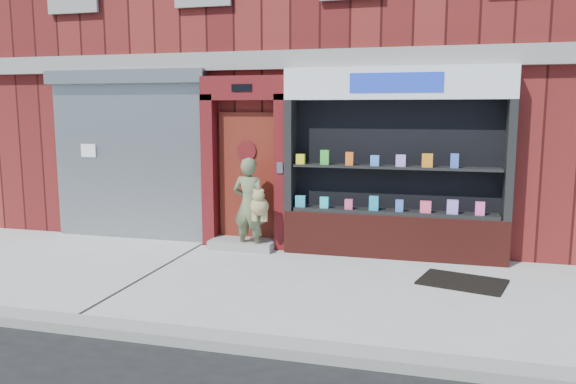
% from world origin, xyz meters
% --- Properties ---
extents(ground, '(80.00, 80.00, 0.00)m').
position_xyz_m(ground, '(0.00, 0.00, 0.00)').
color(ground, '#9E9E99').
rests_on(ground, ground).
extents(curb, '(60.00, 0.30, 0.12)m').
position_xyz_m(curb, '(0.00, -2.15, 0.06)').
color(curb, gray).
rests_on(curb, ground).
extents(building, '(12.00, 8.16, 8.00)m').
position_xyz_m(building, '(-0.00, 5.99, 4.00)').
color(building, '#511312').
rests_on(building, ground).
extents(shutter_bay, '(3.10, 0.30, 3.04)m').
position_xyz_m(shutter_bay, '(-3.00, 1.93, 1.72)').
color(shutter_bay, gray).
rests_on(shutter_bay, ground).
extents(red_door_bay, '(1.52, 0.58, 2.90)m').
position_xyz_m(red_door_bay, '(-0.75, 1.86, 1.46)').
color(red_door_bay, '#4B0C0F').
rests_on(red_door_bay, ground).
extents(pharmacy_bay, '(3.50, 0.41, 3.00)m').
position_xyz_m(pharmacy_bay, '(1.75, 1.81, 1.37)').
color(pharmacy_bay, '#501813').
rests_on(pharmacy_bay, ground).
extents(woman, '(0.68, 0.52, 1.57)m').
position_xyz_m(woman, '(-0.56, 1.53, 0.79)').
color(woman, '#5D6643').
rests_on(woman, ground).
extents(doormat, '(1.27, 1.03, 0.03)m').
position_xyz_m(doormat, '(2.79, 0.66, 0.01)').
color(doormat, black).
rests_on(doormat, ground).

